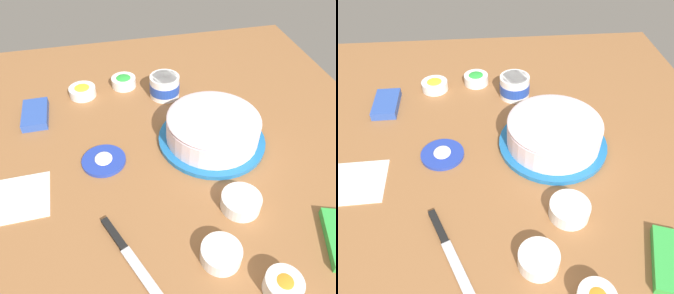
{
  "view_description": "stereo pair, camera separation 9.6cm",
  "coord_description": "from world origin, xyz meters",
  "views": [
    {
      "loc": [
        0.67,
        -0.08,
        0.69
      ],
      "look_at": [
        -0.02,
        0.08,
        0.04
      ],
      "focal_mm": 36.73,
      "sensor_mm": 36.0,
      "label": 1
    },
    {
      "loc": [
        0.68,
        0.02,
        0.69
      ],
      "look_at": [
        -0.02,
        0.08,
        0.04
      ],
      "focal_mm": 36.73,
      "sensor_mm": 36.0,
      "label": 2
    }
  ],
  "objects": [
    {
      "name": "paper_napkin",
      "position": [
        0.05,
        -0.33,
        0.0
      ],
      "size": [
        0.15,
        0.15,
        0.01
      ],
      "primitive_type": "cube",
      "rotation": [
        0.0,
        0.0,
        0.03
      ],
      "color": "white",
      "rests_on": "ground_plane"
    },
    {
      "name": "sprinkle_bowl_blue",
      "position": [
        0.32,
        0.12,
        0.02
      ],
      "size": [
        0.09,
        0.09,
        0.04
      ],
      "color": "white",
      "rests_on": "ground_plane"
    },
    {
      "name": "frosted_cake",
      "position": [
        -0.05,
        0.22,
        0.05
      ],
      "size": [
        0.32,
        0.32,
        0.1
      ],
      "color": "#1E6BB2",
      "rests_on": "ground_plane"
    },
    {
      "name": "candy_box_lower",
      "position": [
        -0.29,
        -0.3,
        0.01
      ],
      "size": [
        0.15,
        0.08,
        0.03
      ],
      "primitive_type": "cube",
      "rotation": [
        0.0,
        0.0,
        0.01
      ],
      "color": "#2D51B2",
      "rests_on": "ground_plane"
    },
    {
      "name": "sprinkle_bowl_green",
      "position": [
        -0.41,
        -0.0,
        0.02
      ],
      "size": [
        0.09,
        0.09,
        0.04
      ],
      "color": "white",
      "rests_on": "ground_plane"
    },
    {
      "name": "sprinkle_bowl_yellow",
      "position": [
        -0.38,
        -0.15,
        0.02
      ],
      "size": [
        0.09,
        0.09,
        0.04
      ],
      "color": "white",
      "rests_on": "ground_plane"
    },
    {
      "name": "ground_plane",
      "position": [
        0.0,
        0.0,
        0.0
      ],
      "size": [
        1.54,
        1.54,
        0.0
      ],
      "primitive_type": "plane",
      "color": "#936038"
    },
    {
      "name": "spreading_knife",
      "position": [
        0.25,
        -0.08,
        0.01
      ],
      "size": [
        0.22,
        0.11,
        0.01
      ],
      "color": "silver",
      "rests_on": "ground_plane"
    },
    {
      "name": "frosting_tub_lid",
      "position": [
        -0.04,
        -0.11,
        0.01
      ],
      "size": [
        0.12,
        0.12,
        0.02
      ],
      "color": "#233DAD",
      "rests_on": "ground_plane"
    },
    {
      "name": "frosting_tub",
      "position": [
        -0.32,
        0.13,
        0.04
      ],
      "size": [
        0.1,
        0.1,
        0.08
      ],
      "color": "white",
      "rests_on": "ground_plane"
    },
    {
      "name": "sprinkle_bowl_orange",
      "position": [
        0.41,
        0.21,
        0.02
      ],
      "size": [
        0.08,
        0.08,
        0.04
      ],
      "color": "white",
      "rests_on": "ground_plane"
    },
    {
      "name": "sprinkle_bowl_rainbow",
      "position": [
        0.2,
        0.21,
        0.02
      ],
      "size": [
        0.1,
        0.1,
        0.04
      ],
      "color": "white",
      "rests_on": "ground_plane"
    }
  ]
}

